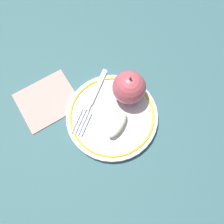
% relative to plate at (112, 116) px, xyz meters
% --- Properties ---
extents(ground_plane, '(2.00, 2.00, 0.00)m').
position_rel_plate_xyz_m(ground_plane, '(0.01, -0.01, -0.01)').
color(ground_plane, '#345D64').
extents(plate, '(0.22, 0.22, 0.02)m').
position_rel_plate_xyz_m(plate, '(0.00, 0.00, 0.00)').
color(plate, silver).
rests_on(plate, ground_plane).
extents(apple_red_whole, '(0.08, 0.08, 0.09)m').
position_rel_plate_xyz_m(apple_red_whole, '(-0.07, 0.00, 0.05)').
color(apple_red_whole, '#C04D5A').
rests_on(apple_red_whole, plate).
extents(apple_slice_front, '(0.07, 0.04, 0.02)m').
position_rel_plate_xyz_m(apple_slice_front, '(0.02, 0.02, 0.02)').
color(apple_slice_front, '#F9E9CB').
rests_on(apple_slice_front, plate).
extents(fork, '(0.18, 0.06, 0.00)m').
position_rel_plate_xyz_m(fork, '(-0.01, -0.06, 0.01)').
color(fork, silver).
rests_on(fork, plate).
extents(napkin_folded, '(0.18, 0.17, 0.01)m').
position_rel_plate_xyz_m(napkin_folded, '(0.05, -0.16, -0.01)').
color(napkin_folded, '#CA968F').
rests_on(napkin_folded, ground_plane).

